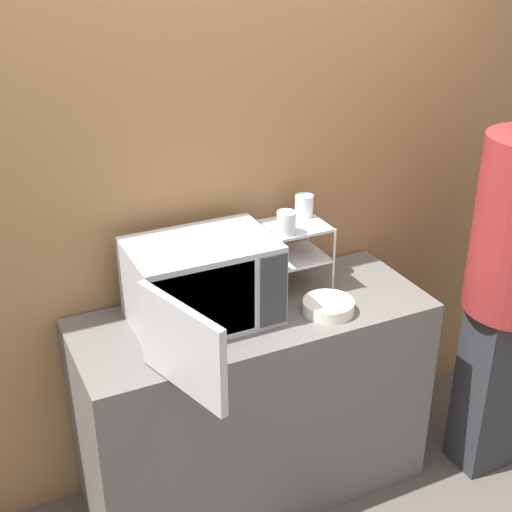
{
  "coord_description": "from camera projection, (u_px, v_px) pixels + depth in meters",
  "views": [
    {
      "loc": [
        -1.07,
        -1.95,
        2.38
      ],
      "look_at": [
        0.02,
        0.32,
        1.15
      ],
      "focal_mm": 50.0,
      "sensor_mm": 36.0,
      "label": 1
    }
  ],
  "objects": [
    {
      "name": "glass_back_right",
      "position": [
        304.0,
        206.0,
        3.0
      ],
      "size": [
        0.08,
        0.08,
        0.09
      ],
      "color": "silver",
      "rests_on": "dish_rack"
    },
    {
      "name": "wall_back",
      "position": [
        220.0,
        196.0,
        2.97
      ],
      "size": [
        8.0,
        0.06,
        2.6
      ],
      "color": "olive",
      "rests_on": "ground_plane"
    },
    {
      "name": "bowl",
      "position": [
        328.0,
        307.0,
        2.87
      ],
      "size": [
        0.21,
        0.21,
        0.05
      ],
      "color": "silver",
      "rests_on": "counter"
    },
    {
      "name": "microwave",
      "position": [
        201.0,
        285.0,
        2.73
      ],
      "size": [
        0.59,
        0.8,
        0.34
      ],
      "color": "#ADADB2",
      "rests_on": "counter"
    },
    {
      "name": "counter",
      "position": [
        254.0,
        403.0,
        3.08
      ],
      "size": [
        1.46,
        0.58,
        0.91
      ],
      "color": "#595654",
      "rests_on": "ground_plane"
    },
    {
      "name": "dish_rack",
      "position": [
        295.0,
        242.0,
        2.98
      ],
      "size": [
        0.26,
        0.23,
        0.29
      ],
      "color": "#B2B2B7",
      "rests_on": "counter"
    },
    {
      "name": "glass_front_left",
      "position": [
        286.0,
        223.0,
        2.84
      ],
      "size": [
        0.08,
        0.08,
        0.09
      ],
      "color": "silver",
      "rests_on": "dish_rack"
    }
  ]
}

